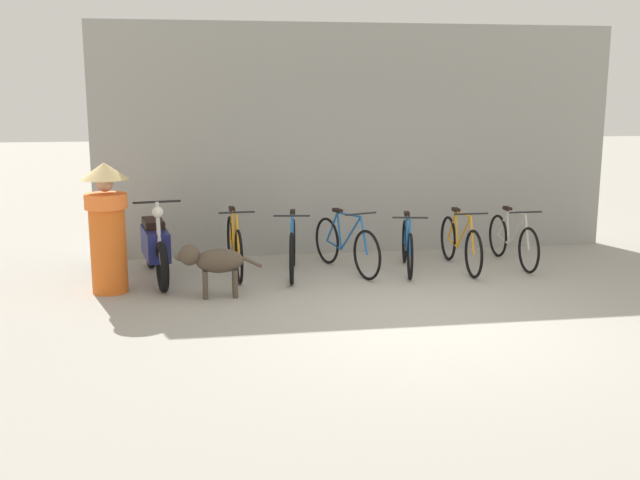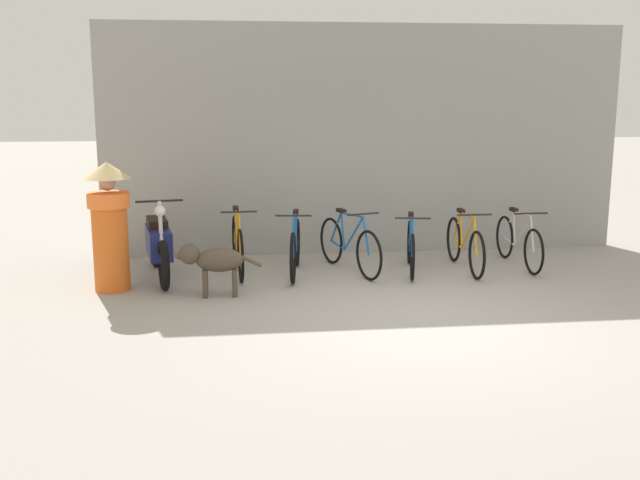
% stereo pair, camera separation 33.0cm
% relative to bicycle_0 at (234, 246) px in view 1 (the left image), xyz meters
% --- Properties ---
extents(ground_plane, '(60.00, 60.00, 0.00)m').
position_rel_bicycle_0_xyz_m(ground_plane, '(1.93, -2.36, -0.37)').
color(ground_plane, '#9E998E').
extents(shop_wall_back, '(7.73, 0.20, 3.36)m').
position_rel_bicycle_0_xyz_m(shop_wall_back, '(1.93, 1.19, 1.31)').
color(shop_wall_back, gray).
rests_on(shop_wall_back, ground).
extents(bicycle_0, '(0.46, 1.73, 0.90)m').
position_rel_bicycle_0_xyz_m(bicycle_0, '(0.00, 0.00, 0.00)').
color(bicycle_0, black).
rests_on(bicycle_0, ground).
extents(bicycle_1, '(0.46, 1.67, 0.86)m').
position_rel_bicycle_0_xyz_m(bicycle_1, '(0.76, -0.16, -0.02)').
color(bicycle_1, black).
rests_on(bicycle_1, ground).
extents(bicycle_2, '(0.64, 1.64, 0.85)m').
position_rel_bicycle_0_xyz_m(bicycle_2, '(1.49, -0.09, -0.02)').
color(bicycle_2, black).
rests_on(bicycle_2, ground).
extents(bicycle_3, '(0.47, 1.57, 0.80)m').
position_rel_bicycle_0_xyz_m(bicycle_3, '(2.32, -0.18, -0.04)').
color(bicycle_3, black).
rests_on(bicycle_3, ground).
extents(bicycle_4, '(0.46, 1.70, 0.83)m').
position_rel_bicycle_0_xyz_m(bicycle_4, '(3.07, -0.18, -0.03)').
color(bicycle_4, black).
rests_on(bicycle_4, ground).
extents(bicycle_5, '(0.46, 1.66, 0.81)m').
position_rel_bicycle_0_xyz_m(bicycle_5, '(3.88, -0.06, -0.03)').
color(bicycle_5, black).
rests_on(bicycle_5, ground).
extents(motorcycle, '(0.58, 1.91, 1.08)m').
position_rel_bicycle_0_xyz_m(motorcycle, '(-1.02, -0.14, 0.06)').
color(motorcycle, black).
rests_on(motorcycle, ground).
extents(stray_dog, '(1.02, 0.29, 0.64)m').
position_rel_bicycle_0_xyz_m(stray_dog, '(-0.31, -1.12, 0.06)').
color(stray_dog, '#4C3F33').
rests_on(stray_dog, ground).
extents(person_in_robes, '(0.80, 0.80, 1.57)m').
position_rel_bicycle_0_xyz_m(person_in_robes, '(-1.54, -0.69, 0.48)').
color(person_in_robes, orange).
rests_on(person_in_robes, ground).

